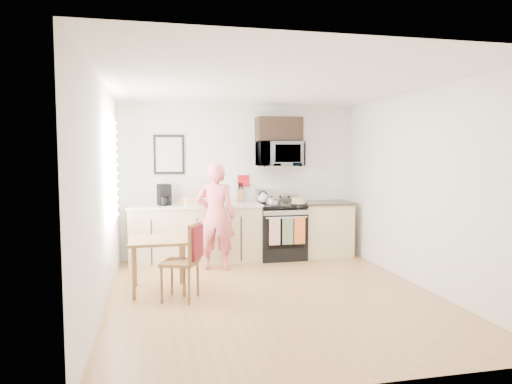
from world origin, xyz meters
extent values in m
plane|color=#A1733E|center=(0.00, 0.00, 0.00)|extent=(4.60, 4.60, 0.00)
cube|color=white|center=(0.00, 2.30, 1.30)|extent=(4.00, 0.04, 2.60)
cube|color=white|center=(0.00, -2.30, 1.30)|extent=(4.00, 0.04, 2.60)
cube|color=white|center=(-2.00, 0.00, 1.30)|extent=(0.04, 4.60, 2.60)
cube|color=white|center=(2.00, 0.00, 1.30)|extent=(0.04, 4.60, 2.60)
cube|color=white|center=(0.00, 0.00, 2.60)|extent=(4.00, 4.60, 0.04)
cube|color=silver|center=(-1.98, 0.80, 1.55)|extent=(0.02, 1.40, 1.50)
cube|color=white|center=(-1.97, 0.80, 1.55)|extent=(0.01, 1.30, 1.40)
cube|color=beige|center=(-0.80, 2.00, 0.45)|extent=(2.10, 0.60, 0.90)
cube|color=silver|center=(-0.80, 2.00, 0.92)|extent=(2.14, 0.64, 0.04)
cube|color=beige|center=(1.43, 2.00, 0.45)|extent=(0.84, 0.60, 0.90)
cube|color=black|center=(1.43, 2.00, 0.92)|extent=(0.88, 0.64, 0.04)
cube|color=black|center=(0.63, 1.97, 0.39)|extent=(0.76, 0.65, 0.77)
cube|color=black|center=(0.63, 1.66, 0.45)|extent=(0.61, 0.02, 0.45)
cube|color=#B7B7BC|center=(0.63, 1.66, 0.78)|extent=(0.74, 0.02, 0.14)
cylinder|color=#B7B7BC|center=(0.63, 1.61, 0.74)|extent=(0.68, 0.02, 0.02)
cube|color=black|center=(0.63, 1.97, 0.90)|extent=(0.76, 0.65, 0.04)
cube|color=#B7B7BC|center=(0.63, 2.25, 1.04)|extent=(0.76, 0.08, 0.24)
cube|color=silver|center=(0.43, 1.61, 0.52)|extent=(0.18, 0.02, 0.44)
cube|color=#516845|center=(0.65, 1.61, 0.52)|extent=(0.18, 0.02, 0.44)
cube|color=#C55C1D|center=(0.85, 1.61, 0.52)|extent=(0.18, 0.02, 0.44)
imported|color=#B7B7BC|center=(0.63, 2.08, 1.76)|extent=(0.76, 0.51, 0.42)
cube|color=black|center=(0.63, 2.12, 2.18)|extent=(0.76, 0.35, 0.40)
cube|color=black|center=(-1.20, 2.28, 1.75)|extent=(0.50, 0.03, 0.65)
cube|color=#B9C0B6|center=(-1.20, 2.26, 1.75)|extent=(0.42, 0.01, 0.56)
cube|color=red|center=(0.05, 2.28, 1.30)|extent=(0.20, 0.02, 0.20)
imported|color=#DF3D3F|center=(-0.54, 1.45, 0.82)|extent=(0.67, 0.52, 1.63)
cube|color=brown|center=(-1.40, 0.47, 0.66)|extent=(0.73, 0.73, 0.04)
cylinder|color=brown|center=(-1.69, 0.17, 0.32)|extent=(0.04, 0.04, 0.64)
cylinder|color=brown|center=(-1.09, 0.18, 0.32)|extent=(0.04, 0.04, 0.64)
cylinder|color=brown|center=(-1.70, 0.77, 0.32)|extent=(0.04, 0.04, 0.64)
cylinder|color=brown|center=(-1.10, 0.78, 0.32)|extent=(0.04, 0.04, 0.64)
cube|color=brown|center=(-1.14, 0.07, 0.45)|extent=(0.52, 0.52, 0.04)
cube|color=brown|center=(-0.97, 0.00, 0.70)|extent=(0.19, 0.38, 0.47)
cube|color=maroon|center=(-0.95, -0.01, 0.71)|extent=(0.19, 0.35, 0.40)
cylinder|color=brown|center=(-1.36, -0.02, 0.22)|extent=(0.03, 0.03, 0.44)
cylinder|color=brown|center=(-1.05, -0.15, 0.22)|extent=(0.03, 0.03, 0.44)
cylinder|color=brown|center=(-1.24, 0.29, 0.22)|extent=(0.03, 0.03, 0.44)
cylinder|color=brown|center=(-0.93, 0.16, 0.22)|extent=(0.03, 0.03, 0.44)
cube|color=brown|center=(-0.02, 2.21, 1.05)|extent=(0.12, 0.16, 0.23)
cylinder|color=red|center=(-0.67, 2.22, 1.02)|extent=(0.13, 0.13, 0.16)
imported|color=white|center=(-0.97, 2.12, 0.96)|extent=(0.23, 0.23, 0.05)
cube|color=tan|center=(-0.74, 2.08, 1.06)|extent=(0.11, 0.11, 0.24)
cube|color=black|center=(-1.29, 2.03, 1.11)|extent=(0.23, 0.27, 0.34)
cylinder|color=black|center=(-1.29, 1.93, 1.02)|extent=(0.13, 0.13, 0.13)
cube|color=tan|center=(-0.82, 1.83, 1.00)|extent=(0.36, 0.21, 0.12)
cylinder|color=black|center=(0.90, 1.82, 0.93)|extent=(0.31, 0.31, 0.02)
cylinder|color=tan|center=(0.90, 1.82, 0.99)|extent=(0.26, 0.26, 0.08)
sphere|color=white|center=(0.36, 2.13, 1.01)|extent=(0.17, 0.17, 0.17)
cone|color=white|center=(0.36, 2.13, 1.10)|extent=(0.05, 0.05, 0.05)
torus|color=black|center=(0.36, 2.13, 1.06)|extent=(0.15, 0.02, 0.15)
cylinder|color=#B7B7BC|center=(0.47, 1.89, 0.98)|extent=(0.21, 0.21, 0.11)
cylinder|color=black|center=(0.47, 1.73, 1.02)|extent=(0.03, 0.19, 0.02)
camera|label=1|loc=(-1.38, -5.39, 1.75)|focal=32.00mm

